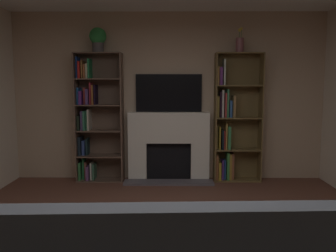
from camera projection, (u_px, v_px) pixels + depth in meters
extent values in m
cube|color=tan|center=(169.00, 97.00, 5.79)|extent=(5.11, 0.06, 2.68)
cube|color=white|center=(138.00, 161.00, 5.80)|extent=(0.29, 0.18, 0.61)
cube|color=white|center=(200.00, 161.00, 5.79)|extent=(0.29, 0.18, 0.61)
cube|color=white|center=(169.00, 127.00, 5.73)|extent=(1.31, 0.18, 0.50)
cube|color=black|center=(169.00, 160.00, 5.84)|extent=(0.72, 0.08, 0.61)
cube|color=#565058|center=(169.00, 182.00, 5.59)|extent=(1.41, 0.30, 0.03)
cube|color=black|center=(169.00, 93.00, 5.72)|extent=(1.06, 0.06, 0.60)
cube|color=brown|center=(77.00, 118.00, 5.65)|extent=(0.02, 0.32, 2.03)
cube|color=brown|center=(122.00, 118.00, 5.65)|extent=(0.02, 0.32, 2.03)
cube|color=brown|center=(101.00, 117.00, 5.80)|extent=(0.74, 0.02, 2.03)
cube|color=brown|center=(101.00, 180.00, 5.77)|extent=(0.70, 0.32, 0.02)
cube|color=#32743B|center=(81.00, 170.00, 5.77)|extent=(0.03, 0.25, 0.28)
cube|color=#26713D|center=(84.00, 168.00, 5.79)|extent=(0.02, 0.19, 0.35)
cube|color=brown|center=(87.00, 170.00, 5.80)|extent=(0.03, 0.18, 0.29)
cube|color=#663F71|center=(89.00, 172.00, 5.77)|extent=(0.04, 0.26, 0.23)
cube|color=beige|center=(92.00, 170.00, 5.78)|extent=(0.03, 0.22, 0.27)
cube|color=#39674D|center=(95.00, 171.00, 5.78)|extent=(0.03, 0.23, 0.25)
cube|color=brown|center=(100.00, 156.00, 5.72)|extent=(0.70, 0.32, 0.02)
cube|color=black|center=(81.00, 146.00, 5.73)|extent=(0.04, 0.23, 0.29)
cube|color=navy|center=(84.00, 147.00, 5.75)|extent=(0.04, 0.20, 0.23)
cube|color=black|center=(88.00, 146.00, 5.75)|extent=(0.03, 0.19, 0.27)
cube|color=brown|center=(100.00, 130.00, 5.67)|extent=(0.70, 0.32, 0.02)
cube|color=black|center=(80.00, 123.00, 5.68)|extent=(0.03, 0.24, 0.23)
cube|color=#533D70|center=(83.00, 120.00, 5.69)|extent=(0.04, 0.21, 0.30)
cube|color=#317355|center=(85.00, 120.00, 5.67)|extent=(0.03, 0.24, 0.31)
cube|color=#387B54|center=(88.00, 120.00, 5.70)|extent=(0.03, 0.20, 0.30)
cube|color=beige|center=(89.00, 120.00, 5.67)|extent=(0.02, 0.25, 0.33)
cube|color=brown|center=(99.00, 105.00, 5.62)|extent=(0.70, 0.32, 0.02)
cube|color=navy|center=(79.00, 96.00, 5.64)|extent=(0.03, 0.21, 0.27)
cube|color=#56267A|center=(82.00, 98.00, 5.63)|extent=(0.04, 0.25, 0.21)
cube|color=#AA3632|center=(86.00, 96.00, 5.66)|extent=(0.03, 0.18, 0.26)
cube|color=#533B74|center=(88.00, 97.00, 5.63)|extent=(0.04, 0.24, 0.24)
cube|color=#A92936|center=(91.00, 93.00, 5.65)|extent=(0.03, 0.20, 0.34)
cube|color=brown|center=(94.00, 95.00, 5.62)|extent=(0.03, 0.25, 0.31)
cube|color=black|center=(96.00, 95.00, 5.62)|extent=(0.02, 0.26, 0.31)
cube|color=brown|center=(99.00, 79.00, 5.58)|extent=(0.70, 0.32, 0.02)
cube|color=navy|center=(78.00, 68.00, 5.59)|extent=(0.02, 0.21, 0.33)
cube|color=red|center=(80.00, 70.00, 5.58)|extent=(0.03, 0.25, 0.26)
cube|color=brown|center=(83.00, 70.00, 5.58)|extent=(0.02, 0.25, 0.27)
cube|color=brown|center=(86.00, 71.00, 5.58)|extent=(0.03, 0.25, 0.22)
cube|color=beige|center=(88.00, 71.00, 5.59)|extent=(0.03, 0.23, 0.23)
cube|color=#217A44|center=(90.00, 69.00, 5.57)|extent=(0.02, 0.25, 0.30)
cube|color=brown|center=(98.00, 53.00, 5.53)|extent=(0.70, 0.32, 0.02)
cube|color=brown|center=(215.00, 118.00, 5.65)|extent=(0.02, 0.29, 2.03)
cube|color=brown|center=(261.00, 118.00, 5.65)|extent=(0.02, 0.29, 2.03)
cube|color=brown|center=(236.00, 117.00, 5.78)|extent=(0.74, 0.02, 2.03)
cube|color=brown|center=(236.00, 180.00, 5.77)|extent=(0.70, 0.29, 0.02)
cube|color=brown|center=(217.00, 167.00, 5.76)|extent=(0.03, 0.22, 0.39)
cube|color=#A78526|center=(219.00, 170.00, 5.76)|extent=(0.04, 0.23, 0.29)
cube|color=#4B2B80|center=(222.00, 169.00, 5.77)|extent=(0.03, 0.20, 0.32)
cube|color=#284D93|center=(224.00, 169.00, 5.79)|extent=(0.02, 0.16, 0.32)
cube|color=#39813A|center=(227.00, 165.00, 5.76)|extent=(0.04, 0.22, 0.44)
cube|color=olive|center=(230.00, 166.00, 5.76)|extent=(0.03, 0.21, 0.42)
cube|color=#93563D|center=(232.00, 166.00, 5.78)|extent=(0.04, 0.17, 0.42)
cube|color=brown|center=(237.00, 149.00, 5.71)|extent=(0.70, 0.29, 0.02)
cube|color=olive|center=(217.00, 137.00, 5.73)|extent=(0.03, 0.16, 0.37)
cube|color=olive|center=(219.00, 138.00, 5.70)|extent=(0.02, 0.23, 0.36)
cube|color=black|center=(222.00, 139.00, 5.70)|extent=(0.03, 0.24, 0.31)
cube|color=red|center=(224.00, 140.00, 5.72)|extent=(0.02, 0.20, 0.29)
cube|color=#A8813C|center=(226.00, 136.00, 5.70)|extent=(0.02, 0.22, 0.41)
cube|color=#367D48|center=(229.00, 138.00, 5.70)|extent=(0.04, 0.23, 0.36)
cube|color=brown|center=(238.00, 118.00, 5.65)|extent=(0.70, 0.29, 0.02)
cube|color=olive|center=(217.00, 107.00, 5.66)|extent=(0.04, 0.19, 0.33)
cube|color=black|center=(220.00, 104.00, 5.66)|extent=(0.02, 0.19, 0.40)
cube|color=beige|center=(222.00, 104.00, 5.65)|extent=(0.03, 0.20, 0.43)
cube|color=#A63535|center=(225.00, 105.00, 5.64)|extent=(0.02, 0.21, 0.39)
cube|color=#35774E|center=(227.00, 103.00, 5.64)|extent=(0.03, 0.21, 0.44)
cube|color=#2F538E|center=(230.00, 109.00, 5.66)|extent=(0.04, 0.19, 0.27)
cube|color=olive|center=(234.00, 106.00, 5.66)|extent=(0.04, 0.19, 0.34)
cube|color=brown|center=(239.00, 86.00, 5.59)|extent=(0.70, 0.29, 0.02)
cube|color=olive|center=(218.00, 76.00, 5.58)|extent=(0.02, 0.22, 0.29)
cube|color=#622D72|center=(221.00, 76.00, 5.60)|extent=(0.04, 0.20, 0.28)
cube|color=beige|center=(224.00, 72.00, 5.57)|extent=(0.02, 0.24, 0.40)
cube|color=brown|center=(239.00, 53.00, 5.53)|extent=(0.70, 0.29, 0.02)
cylinder|color=#4F4B4D|center=(98.00, 48.00, 5.53)|extent=(0.18, 0.18, 0.15)
sphere|color=#28803A|center=(98.00, 36.00, 5.51)|extent=(0.26, 0.26, 0.26)
cylinder|color=#804850|center=(240.00, 45.00, 5.51)|extent=(0.12, 0.12, 0.22)
cylinder|color=#4C7F3F|center=(240.00, 34.00, 5.50)|extent=(0.01, 0.01, 0.12)
sphere|color=gold|center=(240.00, 30.00, 5.49)|extent=(0.05, 0.05, 0.05)
cylinder|color=#4C7F3F|center=(241.00, 33.00, 5.47)|extent=(0.01, 0.01, 0.14)
sphere|color=gold|center=(241.00, 29.00, 5.46)|extent=(0.04, 0.04, 0.04)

